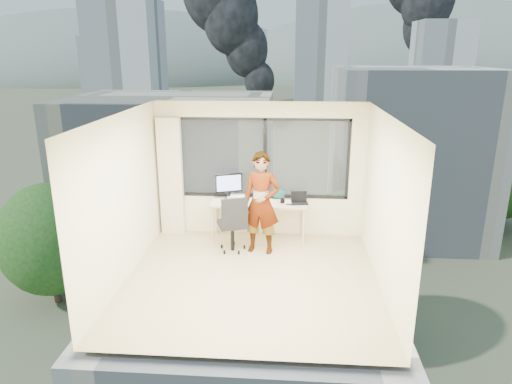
# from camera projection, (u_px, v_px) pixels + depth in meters

# --- Properties ---
(floor) EXTENTS (4.00, 4.00, 0.01)m
(floor) POSITION_uv_depth(u_px,v_px,m) (251.00, 279.00, 7.35)
(floor) COLOR tan
(floor) RESTS_ON ground
(ceiling) EXTENTS (4.00, 4.00, 0.01)m
(ceiling) POSITION_uv_depth(u_px,v_px,m) (251.00, 116.00, 6.59)
(ceiling) COLOR white
(ceiling) RESTS_ON ground
(wall_front) EXTENTS (4.00, 0.01, 2.60)m
(wall_front) POSITION_uv_depth(u_px,v_px,m) (236.00, 259.00, 5.06)
(wall_front) COLOR beige
(wall_front) RESTS_ON ground
(wall_left) EXTENTS (0.01, 4.00, 2.60)m
(wall_left) POSITION_uv_depth(u_px,v_px,m) (122.00, 199.00, 7.11)
(wall_left) COLOR beige
(wall_left) RESTS_ON ground
(wall_right) EXTENTS (0.01, 4.00, 2.60)m
(wall_right) POSITION_uv_depth(u_px,v_px,m) (385.00, 205.00, 6.83)
(wall_right) COLOR beige
(wall_right) RESTS_ON ground
(window_wall) EXTENTS (3.30, 0.16, 1.55)m
(window_wall) POSITION_uv_depth(u_px,v_px,m) (262.00, 158.00, 8.80)
(window_wall) COLOR black
(window_wall) RESTS_ON ground
(curtain) EXTENTS (0.45, 0.14, 2.30)m
(curtain) POSITION_uv_depth(u_px,v_px,m) (171.00, 177.00, 8.93)
(curtain) COLOR beige
(curtain) RESTS_ON floor
(desk) EXTENTS (1.80, 0.60, 0.75)m
(desk) POSITION_uv_depth(u_px,v_px,m) (259.00, 221.00, 8.82)
(desk) COLOR tan
(desk) RESTS_ON floor
(chair) EXTENTS (0.70, 0.70, 1.08)m
(chair) POSITION_uv_depth(u_px,v_px,m) (232.00, 222.00, 8.27)
(chair) COLOR black
(chair) RESTS_ON floor
(person) EXTENTS (0.74, 0.55, 1.83)m
(person) POSITION_uv_depth(u_px,v_px,m) (261.00, 203.00, 8.12)
(person) COLOR #2D2D33
(person) RESTS_ON floor
(monitor) EXTENTS (0.53, 0.28, 0.52)m
(monitor) POSITION_uv_depth(u_px,v_px,m) (229.00, 187.00, 8.77)
(monitor) COLOR black
(monitor) RESTS_ON desk
(game_console) EXTENTS (0.36, 0.32, 0.07)m
(game_console) POSITION_uv_depth(u_px,v_px,m) (237.00, 197.00, 8.90)
(game_console) COLOR white
(game_console) RESTS_ON desk
(laptop) EXTENTS (0.34, 0.36, 0.19)m
(laptop) POSITION_uv_depth(u_px,v_px,m) (300.00, 199.00, 8.59)
(laptop) COLOR black
(laptop) RESTS_ON desk
(cellphone) EXTENTS (0.12, 0.06, 0.01)m
(cellphone) POSITION_uv_depth(u_px,v_px,m) (289.00, 204.00, 8.56)
(cellphone) COLOR black
(cellphone) RESTS_ON desk
(pen_cup) EXTENTS (0.11, 0.11, 0.11)m
(pen_cup) POSITION_uv_depth(u_px,v_px,m) (283.00, 200.00, 8.65)
(pen_cup) COLOR black
(pen_cup) RESTS_ON desk
(handbag) EXTENTS (0.29, 0.18, 0.21)m
(handbag) POSITION_uv_depth(u_px,v_px,m) (279.00, 193.00, 8.88)
(handbag) COLOR #0D514C
(handbag) RESTS_ON desk
(exterior_ground) EXTENTS (400.00, 400.00, 0.04)m
(exterior_ground) POSITION_uv_depth(u_px,v_px,m) (288.00, 118.00, 125.86)
(exterior_ground) COLOR #515B3D
(exterior_ground) RESTS_ON ground
(near_bldg_a) EXTENTS (16.00, 12.00, 14.00)m
(near_bldg_a) POSITION_uv_depth(u_px,v_px,m) (175.00, 181.00, 38.64)
(near_bldg_a) COLOR beige
(near_bldg_a) RESTS_ON exterior_ground
(near_bldg_b) EXTENTS (14.00, 13.00, 16.00)m
(near_bldg_b) POSITION_uv_depth(u_px,v_px,m) (408.00, 153.00, 44.49)
(near_bldg_b) COLOR white
(near_bldg_b) RESTS_ON exterior_ground
(far_tower_a) EXTENTS (14.00, 14.00, 28.00)m
(far_tower_a) POSITION_uv_depth(u_px,v_px,m) (128.00, 67.00, 100.37)
(far_tower_a) COLOR silver
(far_tower_a) RESTS_ON exterior_ground
(far_tower_b) EXTENTS (13.00, 13.00, 30.00)m
(far_tower_b) POSITION_uv_depth(u_px,v_px,m) (320.00, 61.00, 120.89)
(far_tower_b) COLOR silver
(far_tower_b) RESTS_ON exterior_ground
(far_tower_c) EXTENTS (15.00, 15.00, 26.00)m
(far_tower_c) POSITION_uv_depth(u_px,v_px,m) (440.00, 66.00, 137.95)
(far_tower_c) COLOR silver
(far_tower_c) RESTS_ON exterior_ground
(far_tower_d) EXTENTS (16.00, 14.00, 22.00)m
(far_tower_d) POSITION_uv_depth(u_px,v_px,m) (111.00, 71.00, 155.44)
(far_tower_d) COLOR silver
(far_tower_d) RESTS_ON exterior_ground
(hill_a) EXTENTS (288.00, 216.00, 90.00)m
(hill_a) POSITION_uv_depth(u_px,v_px,m) (120.00, 77.00, 324.95)
(hill_a) COLOR slate
(hill_a) RESTS_ON exterior_ground
(hill_b) EXTENTS (300.00, 220.00, 96.00)m
(hill_b) POSITION_uv_depth(u_px,v_px,m) (439.00, 78.00, 309.50)
(hill_b) COLOR slate
(hill_b) RESTS_ON exterior_ground
(tree_a) EXTENTS (7.00, 7.00, 8.00)m
(tree_a) POSITION_uv_depth(u_px,v_px,m) (51.00, 251.00, 32.38)
(tree_a) COLOR #184A19
(tree_a) RESTS_ON exterior_ground
(tree_b) EXTENTS (7.60, 7.60, 9.00)m
(tree_b) POSITION_uv_depth(u_px,v_px,m) (345.00, 282.00, 27.02)
(tree_b) COLOR #184A19
(tree_b) RESTS_ON exterior_ground
(tree_c) EXTENTS (8.40, 8.40, 10.00)m
(tree_c) POSITION_uv_depth(u_px,v_px,m) (501.00, 180.00, 46.58)
(tree_c) COLOR #184A19
(tree_c) RESTS_ON exterior_ground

